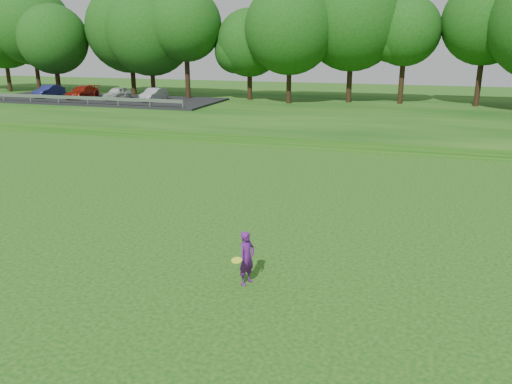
% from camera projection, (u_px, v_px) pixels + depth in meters
% --- Properties ---
extents(ground, '(140.00, 140.00, 0.00)m').
position_uv_depth(ground, '(160.00, 295.00, 12.64)').
color(ground, '#0E450D').
rests_on(ground, ground).
extents(berm, '(130.00, 30.00, 0.60)m').
position_uv_depth(berm, '(344.00, 112.00, 43.63)').
color(berm, '#0E450D').
rests_on(berm, ground).
extents(walking_path, '(130.00, 1.60, 0.04)m').
position_uv_depth(walking_path, '(313.00, 145.00, 30.91)').
color(walking_path, gray).
rests_on(walking_path, ground).
extents(treeline, '(104.00, 7.00, 15.00)m').
position_uv_depth(treeline, '(355.00, 20.00, 45.04)').
color(treeline, '#10440F').
rests_on(treeline, berm).
extents(parking_lot, '(24.00, 9.00, 1.38)m').
position_uv_depth(parking_lot, '(98.00, 97.00, 49.20)').
color(parking_lot, black).
rests_on(parking_lot, berm).
extents(woman, '(0.52, 0.97, 1.46)m').
position_uv_depth(woman, '(247.00, 258.00, 13.05)').
color(woman, '#581972').
rests_on(woman, ground).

